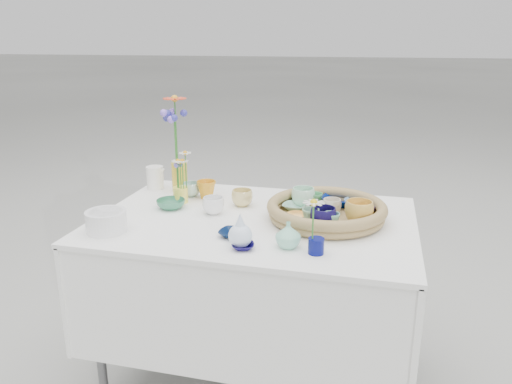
% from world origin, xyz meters
% --- Properties ---
extents(ground, '(80.00, 80.00, 0.00)m').
position_xyz_m(ground, '(0.00, 0.00, 0.00)').
color(ground, '#A5A59D').
extents(display_table, '(1.26, 0.86, 0.77)m').
position_xyz_m(display_table, '(0.00, 0.00, 0.00)').
color(display_table, white).
rests_on(display_table, ground).
extents(wicker_tray, '(0.47, 0.47, 0.08)m').
position_xyz_m(wicker_tray, '(0.28, 0.05, 0.80)').
color(wicker_tray, brown).
rests_on(wicker_tray, display_table).
extents(tray_ceramic_0, '(0.16, 0.16, 0.04)m').
position_xyz_m(tray_ceramic_0, '(0.32, 0.20, 0.80)').
color(tray_ceramic_0, '#00145E').
rests_on(tray_ceramic_0, wicker_tray).
extents(tray_ceramic_1, '(0.15, 0.15, 0.04)m').
position_xyz_m(tray_ceramic_1, '(0.42, 0.13, 0.80)').
color(tray_ceramic_1, '#160D52').
rests_on(tray_ceramic_1, wicker_tray).
extents(tray_ceramic_2, '(0.11, 0.11, 0.09)m').
position_xyz_m(tray_ceramic_2, '(0.41, 0.00, 0.83)').
color(tray_ceramic_2, gold).
rests_on(tray_ceramic_2, wicker_tray).
extents(tray_ceramic_3, '(0.11, 0.11, 0.03)m').
position_xyz_m(tray_ceramic_3, '(0.25, 0.01, 0.80)').
color(tray_ceramic_3, '#4E7F59').
rests_on(tray_ceramic_3, wicker_tray).
extents(tray_ceramic_4, '(0.08, 0.08, 0.06)m').
position_xyz_m(tray_ceramic_4, '(0.23, -0.06, 0.81)').
color(tray_ceramic_4, '#85BB91').
rests_on(tray_ceramic_4, wicker_tray).
extents(tray_ceramic_5, '(0.11, 0.11, 0.02)m').
position_xyz_m(tray_ceramic_5, '(0.14, 0.10, 0.79)').
color(tray_ceramic_5, '#93CCB2').
rests_on(tray_ceramic_5, wicker_tray).
extents(tray_ceramic_6, '(0.13, 0.13, 0.08)m').
position_xyz_m(tray_ceramic_6, '(0.17, 0.15, 0.82)').
color(tray_ceramic_6, '#B4E6C7').
rests_on(tray_ceramic_6, wicker_tray).
extents(tray_ceramic_7, '(0.08, 0.08, 0.06)m').
position_xyz_m(tray_ceramic_7, '(0.30, 0.09, 0.81)').
color(tray_ceramic_7, beige).
rests_on(tray_ceramic_7, wicker_tray).
extents(tray_ceramic_8, '(0.11, 0.11, 0.03)m').
position_xyz_m(tray_ceramic_8, '(0.38, 0.20, 0.80)').
color(tray_ceramic_8, '#A7D7F1').
rests_on(tray_ceramic_8, wicker_tray).
extents(tray_ceramic_9, '(0.10, 0.10, 0.08)m').
position_xyz_m(tray_ceramic_9, '(0.28, -0.08, 0.82)').
color(tray_ceramic_9, '#110B3D').
rests_on(tray_ceramic_9, wicker_tray).
extents(tray_ceramic_10, '(0.09, 0.09, 0.03)m').
position_xyz_m(tray_ceramic_10, '(0.17, -0.03, 0.80)').
color(tray_ceramic_10, '#FFBF5F').
rests_on(tray_ceramic_10, wicker_tray).
extents(tray_ceramic_11, '(0.08, 0.08, 0.06)m').
position_xyz_m(tray_ceramic_11, '(0.31, -0.08, 0.81)').
color(tray_ceramic_11, '#75BDA0').
rests_on(tray_ceramic_11, wicker_tray).
extents(tray_ceramic_12, '(0.08, 0.08, 0.06)m').
position_xyz_m(tray_ceramic_12, '(0.22, 0.16, 0.81)').
color(tray_ceramic_12, '#459459').
rests_on(tray_ceramic_12, wicker_tray).
extents(loose_ceramic_0, '(0.09, 0.09, 0.08)m').
position_xyz_m(loose_ceramic_0, '(-0.28, 0.21, 0.81)').
color(loose_ceramic_0, orange).
rests_on(loose_ceramic_0, display_table).
extents(loose_ceramic_1, '(0.10, 0.10, 0.07)m').
position_xyz_m(loose_ceramic_1, '(-0.09, 0.14, 0.80)').
color(loose_ceramic_1, '#D6C074').
rests_on(loose_ceramic_1, display_table).
extents(loose_ceramic_2, '(0.16, 0.16, 0.04)m').
position_xyz_m(loose_ceramic_2, '(-0.38, 0.03, 0.78)').
color(loose_ceramic_2, '#307552').
rests_on(loose_ceramic_2, display_table).
extents(loose_ceramic_3, '(0.12, 0.12, 0.07)m').
position_xyz_m(loose_ceramic_3, '(-0.18, 0.01, 0.80)').
color(loose_ceramic_3, white).
rests_on(loose_ceramic_3, display_table).
extents(loose_ceramic_4, '(0.11, 0.11, 0.02)m').
position_xyz_m(loose_ceramic_4, '(-0.03, -0.20, 0.78)').
color(loose_ceramic_4, '#05173B').
rests_on(loose_ceramic_4, display_table).
extents(loose_ceramic_5, '(0.09, 0.09, 0.06)m').
position_xyz_m(loose_ceramic_5, '(-0.35, 0.22, 0.80)').
color(loose_ceramic_5, '#A4CAB8').
rests_on(loose_ceramic_5, display_table).
extents(loose_ceramic_6, '(0.10, 0.10, 0.02)m').
position_xyz_m(loose_ceramic_6, '(0.03, -0.30, 0.77)').
color(loose_ceramic_6, '#0F0946').
rests_on(loose_ceramic_6, display_table).
extents(fluted_bowl, '(0.16, 0.16, 0.08)m').
position_xyz_m(fluted_bowl, '(-0.50, -0.27, 0.80)').
color(fluted_bowl, white).
rests_on(fluted_bowl, display_table).
extents(bud_vase_paleblue, '(0.10, 0.10, 0.13)m').
position_xyz_m(bud_vase_paleblue, '(0.02, -0.29, 0.83)').
color(bud_vase_paleblue, silver).
rests_on(bud_vase_paleblue, display_table).
extents(bud_vase_seafoam, '(0.11, 0.11, 0.09)m').
position_xyz_m(bud_vase_seafoam, '(0.18, -0.25, 0.81)').
color(bud_vase_seafoam, '#82D0AF').
rests_on(bud_vase_seafoam, display_table).
extents(bud_vase_cobalt, '(0.07, 0.07, 0.05)m').
position_xyz_m(bud_vase_cobalt, '(0.28, -0.28, 0.79)').
color(bud_vase_cobalt, '#040953').
rests_on(bud_vase_cobalt, display_table).
extents(single_daisy, '(0.10, 0.10, 0.15)m').
position_xyz_m(single_daisy, '(0.27, -0.29, 0.88)').
color(single_daisy, silver).
rests_on(single_daisy, bud_vase_cobalt).
extents(tall_vase_yellow, '(0.09, 0.09, 0.14)m').
position_xyz_m(tall_vase_yellow, '(-0.43, 0.28, 0.83)').
color(tall_vase_yellow, gold).
rests_on(tall_vase_yellow, display_table).
extents(gerbera, '(0.13, 0.13, 0.32)m').
position_xyz_m(gerbera, '(-0.45, 0.29, 1.05)').
color(gerbera, '#FA4928').
rests_on(gerbera, tall_vase_yellow).
extents(hydrangea, '(0.11, 0.11, 0.29)m').
position_xyz_m(hydrangea, '(-0.44, 0.27, 1.01)').
color(hydrangea, '#303197').
rests_on(hydrangea, tall_vase_yellow).
extents(white_pitcher, '(0.13, 0.11, 0.11)m').
position_xyz_m(white_pitcher, '(-0.56, 0.29, 0.82)').
color(white_pitcher, white).
rests_on(white_pitcher, display_table).
extents(daisy_cup, '(0.08, 0.08, 0.07)m').
position_xyz_m(daisy_cup, '(-0.37, 0.12, 0.80)').
color(daisy_cup, '#F2E24B').
rests_on(daisy_cup, display_table).
extents(daisy_posy, '(0.08, 0.08, 0.16)m').
position_xyz_m(daisy_posy, '(-0.35, 0.12, 0.92)').
color(daisy_posy, silver).
rests_on(daisy_posy, daisy_cup).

